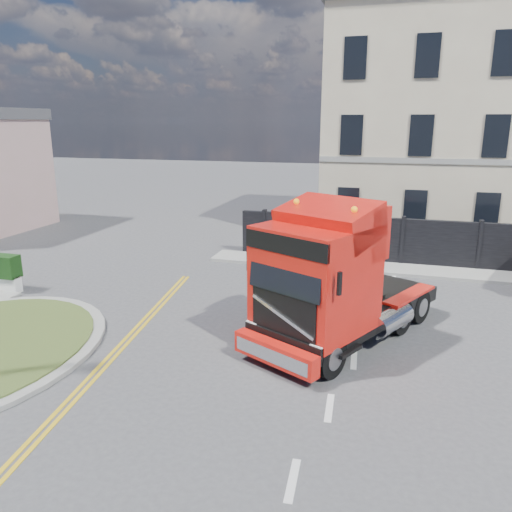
% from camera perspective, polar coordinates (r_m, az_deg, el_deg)
% --- Properties ---
extents(ground, '(120.00, 120.00, 0.00)m').
position_cam_1_polar(ground, '(14.16, -0.85, -9.56)').
color(ground, '#424244').
rests_on(ground, ground).
extents(hoarding_fence, '(18.80, 0.25, 2.00)m').
position_cam_1_polar(hoarding_fence, '(22.03, 22.97, 1.04)').
color(hoarding_fence, black).
rests_on(hoarding_fence, ground).
extents(georgian_building, '(12.30, 10.30, 12.80)m').
position_cam_1_polar(georgian_building, '(28.88, 21.24, 13.89)').
color(georgian_building, beige).
rests_on(georgian_building, ground).
extents(pavement_far, '(20.00, 1.60, 0.12)m').
position_cam_1_polar(pavement_far, '(21.33, 21.50, -1.86)').
color(pavement_far, gray).
rests_on(pavement_far, ground).
extents(truck, '(5.08, 6.87, 3.89)m').
position_cam_1_polar(truck, '(13.34, 8.38, -3.27)').
color(truck, black).
rests_on(truck, ground).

